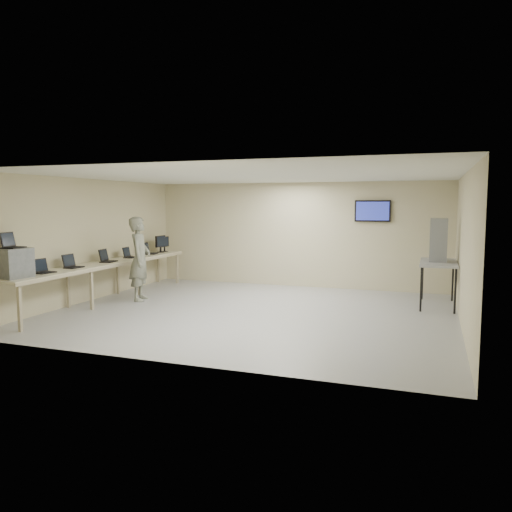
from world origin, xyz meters
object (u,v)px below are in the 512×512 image
(workbench, at_px, (106,265))
(side_table, at_px, (438,265))
(soldier, at_px, (140,259))
(equipment_box, at_px, (14,263))

(workbench, distance_m, side_table, 7.45)
(workbench, xyz_separation_m, side_table, (7.19, 1.94, 0.08))
(soldier, height_order, side_table, soldier)
(workbench, relative_size, soldier, 3.09)
(equipment_box, bearing_deg, side_table, 42.36)
(workbench, distance_m, equipment_box, 2.59)
(side_table, bearing_deg, workbench, -164.86)
(equipment_box, distance_m, side_table, 8.54)
(equipment_box, bearing_deg, soldier, 86.07)
(soldier, bearing_deg, side_table, -94.97)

